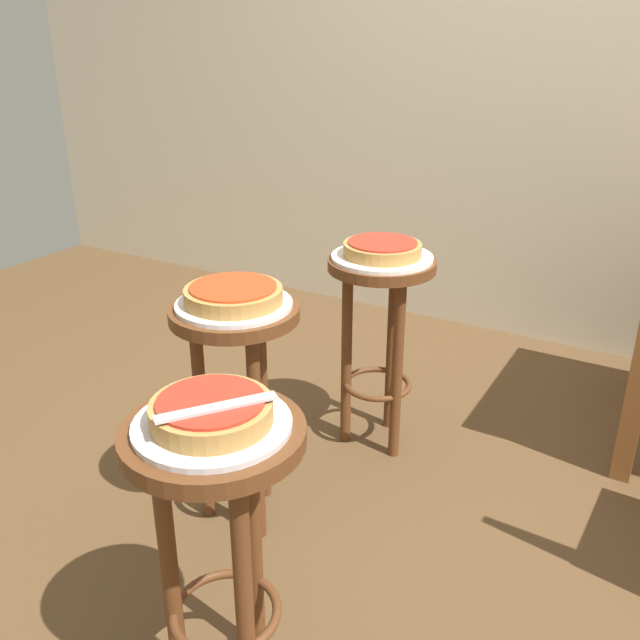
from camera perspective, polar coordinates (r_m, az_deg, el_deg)
The scene contains 11 objects.
ground_plane at distance 2.06m, azimuth 5.02°, elevation -17.50°, with size 6.00×6.00×0.00m, color brown.
stool_foreground at distance 1.39m, azimuth -8.46°, elevation -15.33°, with size 0.35×0.35×0.67m.
serving_plate_foreground at distance 1.28m, azimuth -8.96°, elevation -8.59°, with size 0.29×0.29×0.01m, color silver.
pizza_foreground at distance 1.26m, azimuth -9.04°, elevation -7.49°, with size 0.22×0.22×0.05m.
stool_middle at distance 1.88m, azimuth -6.89°, elevation -4.10°, with size 0.35×0.35×0.67m.
serving_plate_middle at distance 1.81m, azimuth -7.18°, elevation 1.30°, with size 0.31×0.31×0.01m, color silver.
pizza_middle at distance 1.80m, azimuth -7.22°, elevation 2.14°, with size 0.26×0.26×0.05m.
stool_leftside at distance 2.25m, azimuth 5.02°, elevation 0.59°, with size 0.35×0.35×0.67m.
serving_plate_leftside at distance 2.18m, azimuth 5.19°, elevation 5.23°, with size 0.32×0.32×0.01m, color white.
pizza_leftside at distance 2.17m, azimuth 5.22°, elevation 5.94°, with size 0.25×0.25×0.05m.
pizza_server_knife at distance 1.22m, azimuth -8.60°, elevation -7.20°, with size 0.22×0.02×0.01m, color silver.
Camera 1 is at (0.63, -1.44, 1.34)m, focal length 38.43 mm.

